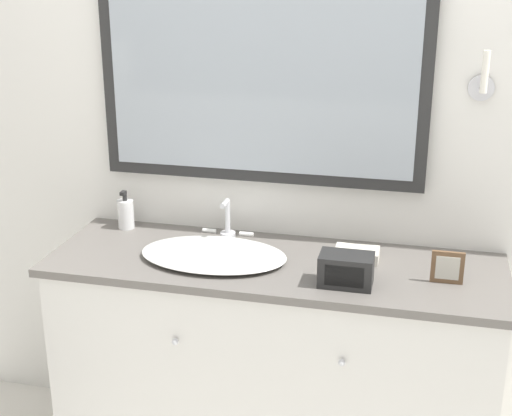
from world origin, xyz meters
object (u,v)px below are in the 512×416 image
appliance_box (346,270)px  picture_frame (447,267)px  soap_bottle (126,213)px  sink_basin (214,253)px

appliance_box → picture_frame: size_ratio=1.58×
soap_bottle → picture_frame: 1.28m
soap_bottle → picture_frame: soap_bottle is taller
appliance_box → picture_frame: bearing=15.9°
sink_basin → picture_frame: sink_basin is taller
picture_frame → appliance_box: bearing=-164.1°
sink_basin → soap_bottle: (-0.44, 0.21, 0.04)m
sink_basin → soap_bottle: 0.49m
soap_bottle → appliance_box: 0.99m
appliance_box → picture_frame: picture_frame is taller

